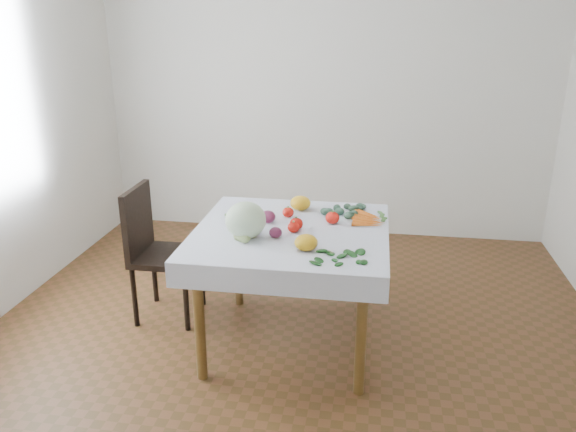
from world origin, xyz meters
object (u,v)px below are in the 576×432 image
object	(u,v)px
chair	(154,244)
cabbage	(246,220)
heirloom_back	(300,203)
table	(291,246)
carrot_bunch	(368,219)

from	to	relation	value
chair	cabbage	xyz separation A→B (m)	(0.71, -0.37, 0.34)
cabbage	heirloom_back	distance (m)	0.58
table	cabbage	distance (m)	0.35
chair	cabbage	world-z (taller)	cabbage
cabbage	carrot_bunch	world-z (taller)	cabbage
table	cabbage	world-z (taller)	cabbage
table	heirloom_back	xyz separation A→B (m)	(0.00, 0.36, 0.15)
table	chair	xyz separation A→B (m)	(-0.95, 0.21, -0.14)
cabbage	heirloom_back	size ratio (longest dim) A/B	1.74
chair	heirloom_back	xyz separation A→B (m)	(0.95, 0.15, 0.29)
chair	carrot_bunch	distance (m)	1.41
cabbage	chair	bearing A→B (deg)	152.71
carrot_bunch	heirloom_back	bearing A→B (deg)	161.59
heirloom_back	chair	bearing A→B (deg)	-170.85
table	heirloom_back	world-z (taller)	heirloom_back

